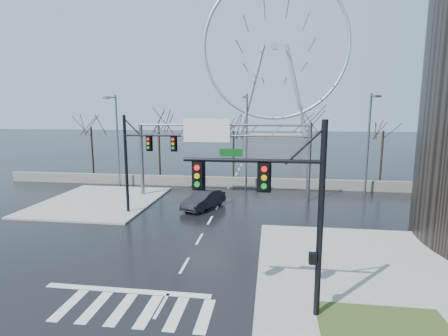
% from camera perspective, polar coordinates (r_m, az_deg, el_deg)
% --- Properties ---
extents(ground, '(260.00, 260.00, 0.00)m').
position_cam_1_polar(ground, '(19.82, -6.48, -15.52)').
color(ground, black).
rests_on(ground, ground).
extents(sidewalk_right_ext, '(12.00, 10.00, 0.15)m').
position_cam_1_polar(sidewalk_right_ext, '(21.78, 22.27, -13.62)').
color(sidewalk_right_ext, gray).
rests_on(sidewalk_right_ext, ground).
extents(sidewalk_far, '(10.00, 12.00, 0.15)m').
position_cam_1_polar(sidewalk_far, '(34.27, -19.57, -5.13)').
color(sidewalk_far, gray).
rests_on(sidewalk_far, ground).
extents(grass_strip, '(5.00, 4.00, 0.02)m').
position_cam_1_polar(grass_strip, '(15.51, 25.32, -23.38)').
color(grass_strip, '#2B401A').
rests_on(grass_strip, sidewalk_near).
extents(barrier_wall, '(52.00, 0.50, 1.10)m').
position_cam_1_polar(barrier_wall, '(38.48, 0.81, -2.31)').
color(barrier_wall, slate).
rests_on(barrier_wall, ground).
extents(signal_mast_near, '(5.52, 0.41, 8.00)m').
position_cam_1_polar(signal_mast_near, '(13.82, 10.01, -5.22)').
color(signal_mast_near, black).
rests_on(signal_mast_near, ground).
extents(signal_mast_far, '(4.72, 0.41, 8.00)m').
position_cam_1_polar(signal_mast_far, '(28.57, -13.69, 2.07)').
color(signal_mast_far, black).
rests_on(signal_mast_far, ground).
extents(sign_gantry, '(16.36, 0.40, 7.60)m').
position_cam_1_polar(sign_gantry, '(32.89, -0.89, 3.87)').
color(sign_gantry, slate).
rests_on(sign_gantry, ground).
extents(streetlight_left, '(0.50, 2.55, 10.00)m').
position_cam_1_polar(streetlight_left, '(39.31, -17.23, 5.37)').
color(streetlight_left, slate).
rests_on(streetlight_left, ground).
extents(streetlight_mid, '(0.50, 2.55, 10.00)m').
position_cam_1_polar(streetlight_mid, '(35.75, 3.67, 5.42)').
color(streetlight_mid, slate).
rests_on(streetlight_mid, ground).
extents(streetlight_right, '(0.50, 2.55, 10.00)m').
position_cam_1_polar(streetlight_right, '(36.89, 22.67, 4.84)').
color(streetlight_right, slate).
rests_on(streetlight_right, ground).
extents(tree_far_left, '(3.50, 3.50, 7.00)m').
position_cam_1_polar(tree_far_left, '(47.23, -20.87, 5.40)').
color(tree_far_left, black).
rests_on(tree_far_left, ground).
extents(tree_left, '(3.75, 3.75, 7.50)m').
position_cam_1_polar(tree_left, '(43.16, -10.61, 6.07)').
color(tree_left, black).
rests_on(tree_left, ground).
extents(tree_center, '(3.25, 3.25, 6.50)m').
position_cam_1_polar(tree_center, '(42.28, 1.57, 5.06)').
color(tree_center, black).
rests_on(tree_center, ground).
extents(tree_right, '(3.90, 3.90, 7.80)m').
position_cam_1_polar(tree_right, '(41.21, 14.03, 6.14)').
color(tree_right, black).
rests_on(tree_right, ground).
extents(tree_far_right, '(3.40, 3.40, 6.80)m').
position_cam_1_polar(tree_far_right, '(43.34, 24.52, 4.66)').
color(tree_far_right, black).
rests_on(tree_far_right, ground).
extents(ferris_wheel, '(45.00, 6.00, 50.91)m').
position_cam_1_polar(ferris_wheel, '(113.82, 8.31, 18.24)').
color(ferris_wheel, gray).
rests_on(ferris_wheel, ground).
extents(car, '(3.38, 4.99, 1.56)m').
position_cam_1_polar(car, '(30.17, -3.32, -5.15)').
color(car, black).
rests_on(car, ground).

